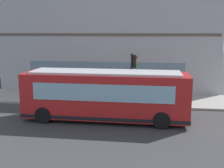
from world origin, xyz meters
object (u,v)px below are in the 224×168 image
Objects in this scene: city_bus_nearside at (105,95)px; traffic_light_near_corner at (133,69)px; pedestrian_near_hydrant at (70,83)px; pedestrian_walking_along_curb at (33,86)px; fire_hydrant at (146,91)px; newspaper_vending_box at (56,90)px.

traffic_light_near_corner is (3.31, -1.54, 1.19)m from city_bus_nearside.
traffic_light_near_corner reaches higher than pedestrian_near_hydrant.
city_bus_nearside is 3.84m from traffic_light_near_corner.
city_bus_nearside is at bearing -124.67° from pedestrian_walking_along_curb.
fire_hydrant is 0.48× the size of pedestrian_near_hydrant.
traffic_light_near_corner is 4.14× the size of newspaper_vending_box.
fire_hydrant is at bearing -79.96° from pedestrian_walking_along_curb.
city_bus_nearside is 6.70m from fire_hydrant.
pedestrian_walking_along_curb is 1.80m from newspaper_vending_box.
pedestrian_walking_along_curb reaches higher than pedestrian_near_hydrant.
city_bus_nearside is 7.20m from newspaper_vending_box.
city_bus_nearside is 2.71× the size of traffic_light_near_corner.
pedestrian_walking_along_curb reaches higher than newspaper_vending_box.
pedestrian_walking_along_curb reaches higher than fire_hydrant.
pedestrian_near_hydrant is (0.42, 6.57, 0.51)m from fire_hydrant.
traffic_light_near_corner is 2.42× the size of pedestrian_near_hydrant.
city_bus_nearside is 11.19× the size of newspaper_vending_box.
newspaper_vending_box is (-1.42, 0.81, -0.42)m from pedestrian_near_hydrant.
pedestrian_walking_along_curb is at bearing 81.27° from traffic_light_near_corner.
fire_hydrant is 6.60m from pedestrian_near_hydrant.
pedestrian_near_hydrant reaches higher than newspaper_vending_box.
newspaper_vending_box is (1.84, 6.48, -2.14)m from traffic_light_near_corner.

